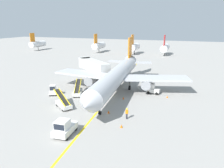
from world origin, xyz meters
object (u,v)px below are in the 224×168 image
belt_loader_aft_hold (63,103)px  baggage_tug_near_wing (53,90)px  safety_cone_wingtip_left (167,97)px  safety_cone_tail_area (121,126)px  safety_cone_nose_left (109,112)px  pushback_tug (64,128)px  belt_loader_forward_hold (78,91)px  ground_crew_marshaller (127,113)px  jet_bridge (92,65)px  safety_cone_nose_right (61,91)px  safety_cone_wingtip_right (123,98)px  airliner (118,75)px  baggage_tug_by_cargo_door (153,89)px

belt_loader_aft_hold → baggage_tug_near_wing: bearing=138.0°
safety_cone_wingtip_left → safety_cone_tail_area: size_ratio=1.00×
safety_cone_nose_left → safety_cone_wingtip_left: same height
pushback_tug → belt_loader_forward_hold: size_ratio=0.73×
pushback_tug → ground_crew_marshaller: bearing=50.4°
jet_bridge → safety_cone_nose_left: jet_bridge is taller
baggage_tug_near_wing → safety_cone_wingtip_left: baggage_tug_near_wing is taller
safety_cone_nose_right → jet_bridge: bearing=83.3°
jet_bridge → safety_cone_wingtip_left: (19.32, -7.67, -3.32)m
safety_cone_wingtip_left → safety_cone_tail_area: (-4.37, -14.34, 0.00)m
safety_cone_nose_right → safety_cone_tail_area: 19.30m
jet_bridge → ground_crew_marshaller: 24.37m
belt_loader_forward_hold → belt_loader_aft_hold: size_ratio=1.06×
safety_cone_nose_left → safety_cone_wingtip_right: bearing=88.1°
belt_loader_forward_hold → belt_loader_aft_hold: bearing=-81.2°
belt_loader_forward_hold → safety_cone_wingtip_right: (9.13, 0.77, -0.56)m
pushback_tug → belt_loader_forward_hold: bearing=113.3°
airliner → belt_loader_aft_hold: size_ratio=7.35×
safety_cone_nose_left → safety_cone_tail_area: 5.08m
baggage_tug_by_cargo_door → belt_loader_aft_hold: belt_loader_aft_hold is taller
airliner → pushback_tug: bearing=-91.3°
safety_cone_wingtip_left → pushback_tug: bearing=-119.2°
safety_cone_nose_left → safety_cone_wingtip_left: size_ratio=1.00×
airliner → belt_loader_forward_hold: (-6.59, -4.95, -2.64)m
jet_bridge → baggage_tug_near_wing: (-1.74, -13.77, -2.62)m
ground_crew_marshaller → safety_cone_nose_left: size_ratio=3.86×
baggage_tug_near_wing → safety_cone_wingtip_right: (13.57, 2.46, -0.71)m
safety_cone_nose_right → baggage_tug_by_cargo_door: bearing=17.5°
jet_bridge → baggage_tug_by_cargo_door: size_ratio=4.57×
safety_cone_wingtip_left → airliner: bearing=176.9°
belt_loader_forward_hold → safety_cone_nose_left: 10.82m
baggage_tug_by_cargo_door → safety_cone_nose_right: baggage_tug_by_cargo_door is taller
airliner → safety_cone_nose_right: airliner is taller
belt_loader_aft_hold → baggage_tug_by_cargo_door: bearing=45.0°
baggage_tug_by_cargo_door → belt_loader_aft_hold: (-12.58, -12.56, -0.15)m
baggage_tug_near_wing → safety_cone_wingtip_left: bearing=16.1°
safety_cone_nose_right → safety_cone_wingtip_left: 21.08m
jet_bridge → belt_loader_forward_hold: size_ratio=2.24×
jet_bridge → belt_loader_forward_hold: jet_bridge is taller
pushback_tug → baggage_tug_near_wing: 16.47m
safety_cone_nose_right → safety_cone_wingtip_right: 13.21m
belt_loader_aft_hold → safety_cone_nose_left: (7.88, 0.48, -0.56)m
belt_loader_aft_hold → safety_cone_nose_left: size_ratio=10.93×
ground_crew_marshaller → safety_cone_wingtip_left: ground_crew_marshaller is taller
belt_loader_aft_hold → safety_cone_nose_right: size_ratio=10.93×
baggage_tug_by_cargo_door → safety_cone_tail_area: size_ratio=5.70×
safety_cone_nose_right → safety_cone_tail_area: same height
safety_cone_nose_left → baggage_tug_by_cargo_door: bearing=68.8°
baggage_tug_near_wing → safety_cone_tail_area: bearing=-26.3°
belt_loader_forward_hold → safety_cone_nose_left: size_ratio=11.61×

